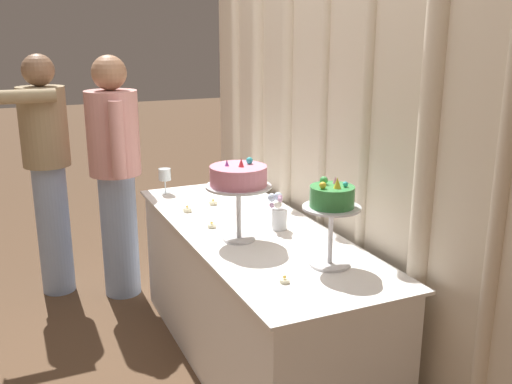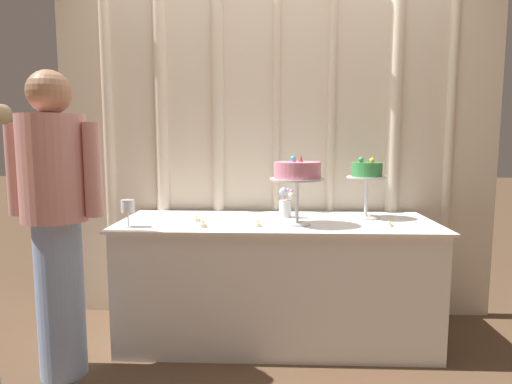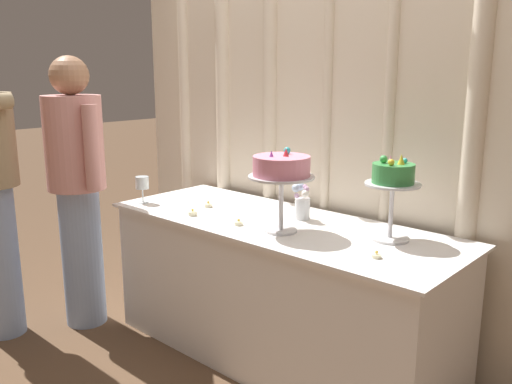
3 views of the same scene
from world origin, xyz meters
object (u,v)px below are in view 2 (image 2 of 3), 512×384
object	(u,v)px
flower_vase	(285,204)
guest_man_dark_suit	(56,213)
tealight_near_right	(258,225)
cake_display_nearright	(367,175)
cake_display_nearleft	(297,173)
tealight_near_left	(203,225)
tealight_far_right	(390,225)
wine_glass	(128,207)
tealight_far_left	(197,220)
cake_table	(276,280)

from	to	relation	value
flower_vase	guest_man_dark_suit	size ratio (longest dim) A/B	0.12
tealight_near_right	guest_man_dark_suit	world-z (taller)	guest_man_dark_suit
guest_man_dark_suit	cake_display_nearright	bearing A→B (deg)	18.98
cake_display_nearright	cake_display_nearleft	bearing A→B (deg)	-152.12
tealight_near_left	tealight_far_right	distance (m)	1.06
tealight_far_right	guest_man_dark_suit	world-z (taller)	guest_man_dark_suit
cake_display_nearleft	tealight_near_left	xyz separation A→B (m)	(-0.53, -0.09, -0.29)
tealight_far_right	cake_display_nearleft	bearing A→B (deg)	177.68
flower_vase	tealight_far_right	world-z (taller)	flower_vase
flower_vase	tealight_near_left	xyz separation A→B (m)	(-0.47, -0.33, -0.07)
wine_glass	guest_man_dark_suit	size ratio (longest dim) A/B	0.10
wine_glass	tealight_near_left	bearing A→B (deg)	0.96
tealight_near_right	guest_man_dark_suit	xyz separation A→B (m)	(-1.02, -0.29, 0.11)
cake_display_nearleft	flower_vase	bearing A→B (deg)	103.89
tealight_far_left	tealight_near_left	size ratio (longest dim) A/B	0.97
cake_table	wine_glass	bearing A→B (deg)	-165.22
cake_table	tealight_far_right	size ratio (longest dim) A/B	46.36
flower_vase	cake_display_nearleft	bearing A→B (deg)	-76.11
wine_glass	tealight_far_left	distance (m)	0.41
cake_table	flower_vase	xyz separation A→B (m)	(0.06, 0.12, 0.46)
tealight_near_right	guest_man_dark_suit	distance (m)	1.06
guest_man_dark_suit	tealight_near_left	bearing A→B (deg)	19.59
cake_table	tealight_near_right	bearing A→B (deg)	-120.51
cake_display_nearleft	guest_man_dark_suit	world-z (taller)	guest_man_dark_suit
tealight_far_left	tealight_far_right	world-z (taller)	tealight_far_left
wine_glass	tealight_near_left	world-z (taller)	wine_glass
tealight_near_right	tealight_far_right	xyz separation A→B (m)	(0.75, 0.04, -0.00)
cake_display_nearright	flower_vase	world-z (taller)	cake_display_nearright
cake_display_nearright	wine_glass	bearing A→B (deg)	-166.57
cake_display_nearleft	wine_glass	bearing A→B (deg)	-174.12
tealight_far_right	wine_glass	bearing A→B (deg)	-177.03
tealight_far_left	tealight_near_left	distance (m)	0.19
cake_table	tealight_far_left	world-z (taller)	tealight_far_left
cake_display_nearleft	tealight_far_right	world-z (taller)	cake_display_nearleft
flower_vase	tealight_far_right	xyz separation A→B (m)	(0.59, -0.26, -0.08)
cake_display_nearright	tealight_near_left	bearing A→B (deg)	-161.46
tealight_near_left	guest_man_dark_suit	bearing A→B (deg)	-160.41
cake_table	flower_vase	size ratio (longest dim) A/B	9.97
wine_glass	cake_display_nearright	bearing A→B (deg)	13.43
cake_table	cake_display_nearright	size ratio (longest dim) A/B	4.81
tealight_far_left	tealight_near_right	xyz separation A→B (m)	(0.38, -0.14, -0.00)
tealight_near_left	guest_man_dark_suit	world-z (taller)	guest_man_dark_suit
cake_table	flower_vase	distance (m)	0.48
cake_table	tealight_near_left	world-z (taller)	tealight_near_left
flower_vase	tealight_near_left	distance (m)	0.58
cake_table	tealight_near_left	bearing A→B (deg)	-152.66
cake_display_nearleft	tealight_far_left	xyz separation A→B (m)	(-0.60, 0.09, -0.29)
cake_table	tealight_near_left	xyz separation A→B (m)	(-0.41, -0.21, 0.38)
tealight_far_right	guest_man_dark_suit	xyz separation A→B (m)	(-1.77, -0.32, 0.11)
cake_display_nearleft	tealight_far_right	xyz separation A→B (m)	(0.53, -0.02, -0.29)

